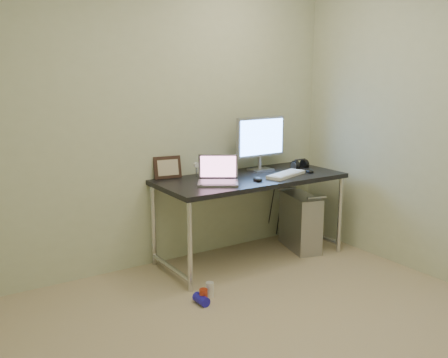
# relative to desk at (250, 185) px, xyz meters

# --- Properties ---
(floor) EXTENTS (3.50, 3.50, 0.00)m
(floor) POSITION_rel_desk_xyz_m (-0.74, -1.39, -0.67)
(floor) COLOR tan
(floor) RESTS_ON ground
(wall_back) EXTENTS (3.50, 0.02, 2.50)m
(wall_back) POSITION_rel_desk_xyz_m (-0.74, 0.36, 0.58)
(wall_back) COLOR beige
(wall_back) RESTS_ON ground
(desk) EXTENTS (1.65, 0.72, 0.75)m
(desk) POSITION_rel_desk_xyz_m (0.00, 0.00, 0.00)
(desk) COLOR black
(desk) RESTS_ON ground
(tower_computer) EXTENTS (0.34, 0.54, 0.55)m
(tower_computer) POSITION_rel_desk_xyz_m (0.55, -0.05, -0.41)
(tower_computer) COLOR #A2A3A7
(tower_computer) RESTS_ON ground
(cable_a) EXTENTS (0.01, 0.16, 0.69)m
(cable_a) POSITION_rel_desk_xyz_m (0.50, 0.31, -0.27)
(cable_a) COLOR black
(cable_a) RESTS_ON ground
(cable_b) EXTENTS (0.02, 0.11, 0.71)m
(cable_b) POSITION_rel_desk_xyz_m (0.59, 0.29, -0.29)
(cable_b) COLOR black
(cable_b) RESTS_ON ground
(can_red) EXTENTS (0.08, 0.08, 0.11)m
(can_red) POSITION_rel_desk_xyz_m (-0.81, -0.56, -0.62)
(can_red) COLOR #B03017
(can_red) RESTS_ON ground
(can_white) EXTENTS (0.08, 0.08, 0.11)m
(can_white) POSITION_rel_desk_xyz_m (-0.71, -0.49, -0.62)
(can_white) COLOR silver
(can_white) RESTS_ON ground
(can_blue) EXTENTS (0.08, 0.13, 0.07)m
(can_blue) POSITION_rel_desk_xyz_m (-0.83, -0.56, -0.64)
(can_blue) COLOR #1F18C1
(can_blue) RESTS_ON ground
(laptop) EXTENTS (0.42, 0.40, 0.23)m
(laptop) POSITION_rel_desk_xyz_m (-0.37, -0.06, 0.13)
(laptop) COLOR #A5A5AD
(laptop) RESTS_ON desk
(monitor) EXTENTS (0.53, 0.16, 0.50)m
(monitor) POSITION_rel_desk_xyz_m (0.24, 0.18, 0.37)
(monitor) COLOR #A5A5AD
(monitor) RESTS_ON desk
(keyboard) EXTENTS (0.46, 0.28, 0.03)m
(keyboard) POSITION_rel_desk_xyz_m (0.28, -0.15, 0.09)
(keyboard) COLOR white
(keyboard) RESTS_ON desk
(mouse_right) EXTENTS (0.10, 0.12, 0.04)m
(mouse_right) POSITION_rel_desk_xyz_m (0.56, -0.14, 0.09)
(mouse_right) COLOR black
(mouse_right) RESTS_ON desk
(mouse_left) EXTENTS (0.10, 0.13, 0.04)m
(mouse_left) POSITION_rel_desk_xyz_m (-0.05, -0.17, 0.10)
(mouse_left) COLOR black
(mouse_left) RESTS_ON desk
(headphones) EXTENTS (0.15, 0.10, 0.10)m
(headphones) POSITION_rel_desk_xyz_m (0.64, 0.08, 0.10)
(headphones) COLOR black
(headphones) RESTS_ON desk
(picture_frame) EXTENTS (0.25, 0.10, 0.19)m
(picture_frame) POSITION_rel_desk_xyz_m (-0.64, 0.32, 0.17)
(picture_frame) COLOR black
(picture_frame) RESTS_ON desk
(webcam) EXTENTS (0.04, 0.04, 0.13)m
(webcam) POSITION_rel_desk_xyz_m (-0.40, 0.24, 0.17)
(webcam) COLOR silver
(webcam) RESTS_ON desk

